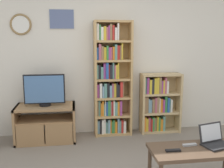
{
  "coord_description": "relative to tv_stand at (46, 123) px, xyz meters",
  "views": [
    {
      "loc": [
        -0.54,
        -2.22,
        1.65
      ],
      "look_at": [
        -0.05,
        1.22,
        1.03
      ],
      "focal_mm": 42.0,
      "sensor_mm": 36.0,
      "label": 1
    }
  ],
  "objects": [
    {
      "name": "television",
      "position": [
        0.0,
        -0.0,
        0.54
      ],
      "size": [
        0.63,
        0.18,
        0.5
      ],
      "color": "black",
      "rests_on": "tv_stand"
    },
    {
      "name": "bookshelf_tall",
      "position": [
        1.08,
        0.16,
        0.63
      ],
      "size": [
        0.63,
        0.28,
        1.92
      ],
      "color": "tan",
      "rests_on": "ground_plane"
    },
    {
      "name": "remote_far_from_laptop",
      "position": [
        1.73,
        -1.54,
        0.18
      ],
      "size": [
        0.16,
        0.05,
        0.02
      ],
      "rotation": [
        0.0,
        0.0,
        1.64
      ],
      "color": "#99999E",
      "rests_on": "coffee_table"
    },
    {
      "name": "bookshelf_short",
      "position": [
        1.9,
        0.16,
        0.23
      ],
      "size": [
        0.69,
        0.27,
        1.04
      ],
      "color": "tan",
      "rests_on": "ground_plane"
    },
    {
      "name": "remote_near_laptop",
      "position": [
        1.49,
        -1.66,
        0.18
      ],
      "size": [
        0.16,
        0.05,
        0.02
      ],
      "rotation": [
        0.0,
        0.0,
        4.69
      ],
      "color": "black",
      "rests_on": "coffee_table"
    },
    {
      "name": "wall_back",
      "position": [
        1.01,
        0.32,
        1.01
      ],
      "size": [
        6.16,
        0.09,
        2.6
      ],
      "color": "silver",
      "rests_on": "ground_plane"
    },
    {
      "name": "laptop",
      "position": [
        2.01,
        -1.56,
        0.23
      ],
      "size": [
        0.37,
        0.32,
        0.23
      ],
      "rotation": [
        0.0,
        0.0,
        0.26
      ],
      "color": "#232326",
      "rests_on": "coffee_table"
    },
    {
      "name": "coffee_table",
      "position": [
        1.78,
        -1.62,
        0.12
      ],
      "size": [
        1.02,
        0.47,
        0.46
      ],
      "color": "#4C3828",
      "rests_on": "ground_plane"
    },
    {
      "name": "tv_stand",
      "position": [
        0.0,
        0.0,
        0.0
      ],
      "size": [
        0.94,
        0.51,
        0.58
      ],
      "color": "#9E754C",
      "rests_on": "ground_plane"
    }
  ]
}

